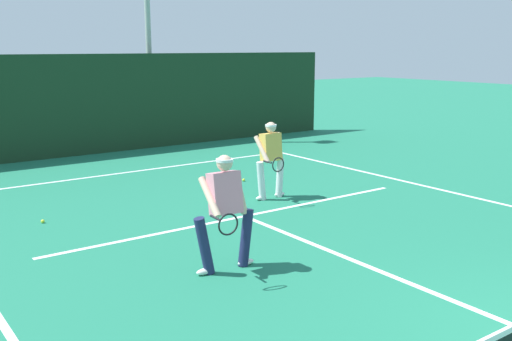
{
  "coord_description": "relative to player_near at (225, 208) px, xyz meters",
  "views": [
    {
      "loc": [
        -5.92,
        -2.16,
        3.08
      ],
      "look_at": [
        -0.18,
        5.79,
        1.0
      ],
      "focal_mm": 41.05,
      "sensor_mm": 36.0,
      "label": 1
    }
  ],
  "objects": [
    {
      "name": "player_near",
      "position": [
        0.0,
        0.0,
        0.0
      ],
      "size": [
        0.95,
        0.87,
        1.65
      ],
      "rotation": [
        0.0,
        0.0,
        3.08
      ],
      "color": "#1E234C",
      "rests_on": "ground_plane"
    },
    {
      "name": "court_line_centre",
      "position": [
        1.72,
        -1.18,
        -0.91
      ],
      "size": [
        0.1,
        6.4,
        0.01
      ],
      "primitive_type": "cube",
      "color": "white",
      "rests_on": "ground_plane"
    },
    {
      "name": "court_line_baseline_far",
      "position": [
        1.72,
        6.92,
        -0.91
      ],
      "size": [
        9.35,
        0.1,
        0.01
      ],
      "primitive_type": "cube",
      "color": "white",
      "rests_on": "ground_plane"
    },
    {
      "name": "tennis_ball",
      "position": [
        -1.43,
        3.79,
        -0.88
      ],
      "size": [
        0.07,
        0.07,
        0.07
      ],
      "primitive_type": "sphere",
      "color": "#D1E033",
      "rests_on": "ground_plane"
    },
    {
      "name": "court_line_service",
      "position": [
        1.72,
        2.03,
        -0.91
      ],
      "size": [
        7.62,
        0.1,
        0.01
      ],
      "primitive_type": "cube",
      "color": "white",
      "rests_on": "ground_plane"
    },
    {
      "name": "back_fence_windscreen",
      "position": [
        1.72,
        9.95,
        0.53
      ],
      "size": [
        17.23,
        0.12,
        2.88
      ],
      "primitive_type": "cube",
      "color": "#18341F",
      "rests_on": "ground_plane"
    },
    {
      "name": "tennis_ball_extra",
      "position": [
        3.35,
        4.41,
        -0.88
      ],
      "size": [
        0.07,
        0.07,
        0.07
      ],
      "primitive_type": "sphere",
      "color": "#D1E033",
      "rests_on": "ground_plane"
    },
    {
      "name": "player_far",
      "position": [
        2.92,
        2.8,
        -0.03
      ],
      "size": [
        0.79,
        0.84,
        1.59
      ],
      "rotation": [
        0.0,
        0.0,
        3.16
      ],
      "color": "silver",
      "rests_on": "ground_plane"
    }
  ]
}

